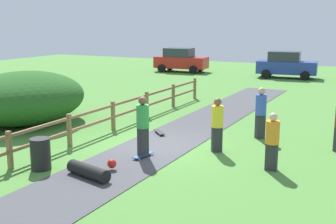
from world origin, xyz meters
TOP-DOWN VIEW (x-y plane):
  - ground_plane at (0.00, 0.00)m, footprint 60.00×60.00m
  - asphalt_path at (0.00, 0.00)m, footprint 2.40×28.00m
  - wooden_fence at (-2.60, 0.00)m, footprint 0.12×18.12m
  - bush_large at (-6.41, 0.56)m, footprint 4.41×5.30m
  - trash_bin at (-1.80, -3.49)m, footprint 0.56×0.56m
  - skater_riding at (0.23, -1.27)m, footprint 0.44×0.82m
  - skater_fallen at (-0.15, -3.40)m, footprint 1.46×1.28m
  - skateboard_loose at (-0.68, 1.45)m, footprint 0.71×0.71m
  - bystander_orange at (3.98, -0.59)m, footprint 0.39×0.39m
  - bystander_blue at (2.76, 2.61)m, footprint 0.54×0.54m
  - bystander_yellow at (1.99, 0.36)m, footprint 0.53×0.53m
  - parked_car_blue at (-0.21, 19.92)m, footprint 4.37×2.36m
  - parked_car_red at (-8.69, 19.92)m, footprint 4.32×2.27m

SIDE VIEW (x-z plane):
  - ground_plane at x=0.00m, z-range 0.00..0.00m
  - asphalt_path at x=0.00m, z-range 0.00..0.02m
  - skateboard_loose at x=-0.68m, z-range 0.05..0.13m
  - skater_fallen at x=-0.15m, z-range 0.02..0.38m
  - trash_bin at x=-1.80m, z-range 0.00..0.90m
  - wooden_fence at x=-2.60m, z-range 0.12..1.22m
  - bystander_orange at x=3.98m, z-range 0.08..1.72m
  - parked_car_blue at x=-0.21m, z-range 0.00..1.92m
  - parked_car_red at x=-8.69m, z-range 0.00..1.92m
  - bystander_yellow at x=1.99m, z-range 0.09..1.83m
  - bystander_blue at x=2.76m, z-range 0.10..1.93m
  - bush_large at x=-6.41m, z-range 0.00..2.12m
  - skater_riding at x=0.23m, z-range 0.13..2.02m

